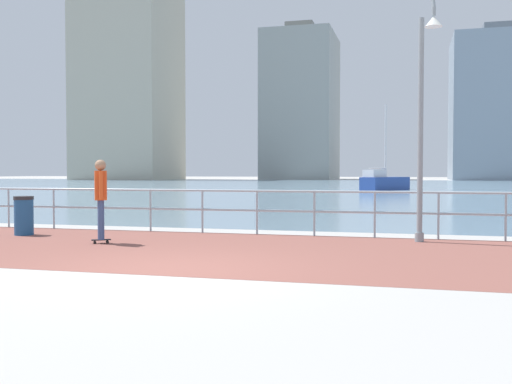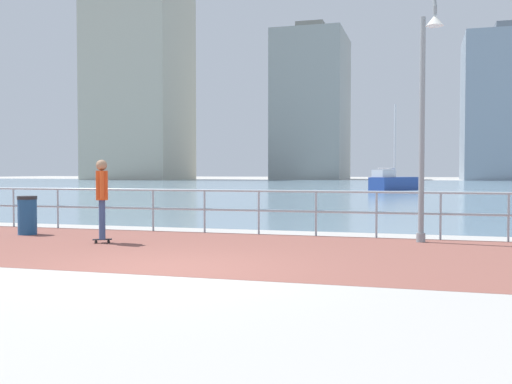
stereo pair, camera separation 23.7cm
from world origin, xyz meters
TOP-DOWN VIEW (x-y plane):
  - ground at (0.00, 40.00)m, footprint 220.00×220.00m
  - brick_paving at (0.00, 2.40)m, footprint 28.00×5.86m
  - harbor_water at (0.00, 50.33)m, footprint 180.00×88.00m
  - waterfront_railing at (-0.00, 5.33)m, footprint 25.25×0.06m
  - lamppost at (3.85, 4.58)m, footprint 0.51×0.77m
  - skateboarder at (-2.70, 2.69)m, footprint 0.40×0.51m
  - trash_bin at (-5.32, 3.69)m, footprint 0.46×0.46m
  - sailboat_yellow at (1.46, 39.97)m, footprint 3.86×4.96m
  - tower_glass at (-16.65, 101.36)m, footprint 12.72×16.05m
  - tower_beige at (-46.34, 89.55)m, footprint 16.17×15.00m
  - tower_steel at (18.67, 101.52)m, footprint 16.94×15.06m

SIDE VIEW (x-z plane):
  - ground at x=0.00m, z-range 0.00..0.00m
  - harbor_water at x=0.00m, z-range 0.00..0.00m
  - brick_paving at x=0.00m, z-range 0.00..0.01m
  - trash_bin at x=-5.32m, z-range 0.00..0.93m
  - sailboat_yellow at x=1.46m, z-range -2.78..4.10m
  - waterfront_railing at x=0.00m, z-range 0.21..1.28m
  - skateboarder at x=-2.70m, z-range 0.18..1.95m
  - lamppost at x=3.85m, z-range 0.29..5.67m
  - tower_steel at x=18.67m, z-range -0.83..25.92m
  - tower_glass at x=-16.65m, z-range -0.83..28.17m
  - tower_beige at x=-46.34m, z-range -0.83..37.93m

